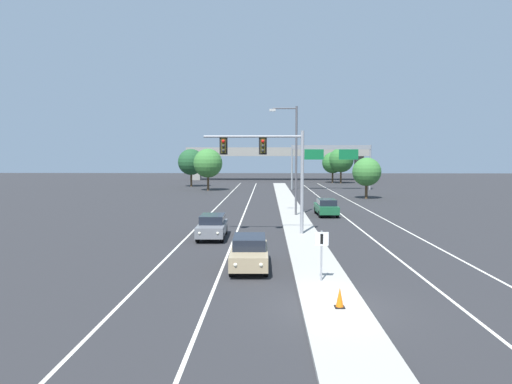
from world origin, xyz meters
name	(u,v)px	position (x,y,z in m)	size (l,w,h in m)	color
ground_plane	(333,307)	(0.00, 0.00, 0.00)	(260.00, 260.00, 0.00)	#28282B
median_island	(298,227)	(0.00, 18.00, 0.07)	(2.40, 110.00, 0.15)	#9E9B93
lane_stripe_oncoming_center	(243,216)	(-4.70, 25.00, 0.00)	(0.14, 100.00, 0.01)	silver
lane_stripe_receding_center	(343,216)	(4.70, 25.00, 0.00)	(0.14, 100.00, 0.01)	silver
edge_stripe_left	(208,215)	(-8.00, 25.00, 0.00)	(0.14, 100.00, 0.01)	silver
edge_stripe_right	(379,216)	(8.00, 25.00, 0.00)	(0.14, 100.00, 0.01)	silver
overhead_signal_mast	(271,160)	(-2.19, 14.66, 5.30)	(6.99, 0.44, 7.20)	gray
median_sign_post	(322,248)	(-0.09, 2.97, 1.59)	(0.60, 0.10, 2.20)	gray
street_lamp_median	(294,154)	(0.00, 24.60, 5.79)	(2.58, 0.28, 10.00)	#4C4C51
car_oncoming_tan	(249,252)	(-3.34, 5.64, 0.82)	(1.89, 4.50, 1.58)	tan
car_oncoming_grey	(212,226)	(-6.21, 13.65, 0.82)	(1.89, 4.50, 1.58)	slate
car_receding_green	(326,207)	(3.12, 25.20, 0.82)	(1.89, 4.50, 1.58)	#195633
traffic_cone_median_nose	(340,298)	(0.16, -0.45, 0.51)	(0.36, 0.36, 0.74)	black
highway_sign_gantry	(331,153)	(8.20, 57.29, 6.16)	(13.28, 0.42, 7.50)	gray
overpass_bridge	(278,156)	(0.00, 87.63, 5.78)	(42.40, 6.40, 7.65)	gray
tree_far_right_c	(333,163)	(11.42, 76.92, 4.24)	(4.49, 4.49, 6.50)	#4C3823
tree_far_right_b	(341,160)	(12.90, 75.33, 4.83)	(5.11, 5.11, 7.40)	#4C3823
tree_far_right_a	(367,172)	(10.65, 41.95, 3.54)	(3.75, 3.75, 5.42)	#4C3823
tree_far_left_a	(191,162)	(-16.51, 64.55, 4.54)	(4.81, 4.81, 6.96)	#4C3823
tree_far_left_b	(208,163)	(-12.11, 55.21, 4.47)	(4.73, 4.73, 6.84)	#4C3823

